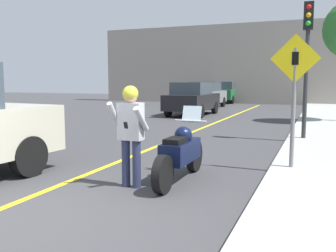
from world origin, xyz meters
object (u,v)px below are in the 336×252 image
(person_biker, at_px, (131,126))
(crossing_sign, at_px, (294,88))
(parked_car_black, at_px, (192,98))
(motorcycle, at_px, (181,153))
(traffic_light, at_px, (307,45))
(parked_car_grey, at_px, (206,95))
(parked_car_green, at_px, (225,92))

(person_biker, height_order, crossing_sign, crossing_sign)
(parked_car_black, bearing_deg, motorcycle, -72.54)
(motorcycle, relative_size, parked_car_black, 0.53)
(traffic_light, relative_size, parked_car_grey, 0.91)
(person_biker, relative_size, traffic_light, 0.44)
(parked_car_grey, xyz_separation_m, parked_car_green, (-0.11, 5.96, 0.00))
(parked_car_black, relative_size, parked_car_grey, 1.00)
(motorcycle, bearing_deg, parked_car_green, 101.56)
(parked_car_black, height_order, parked_car_grey, same)
(crossing_sign, height_order, parked_car_black, crossing_sign)
(motorcycle, xyz_separation_m, traffic_light, (1.83, 5.32, 2.27))
(crossing_sign, bearing_deg, parked_car_grey, 111.71)
(parked_car_grey, bearing_deg, parked_car_black, -80.82)
(crossing_sign, height_order, traffic_light, traffic_light)
(motorcycle, xyz_separation_m, parked_car_black, (-3.83, 12.19, 0.35))
(person_biker, relative_size, parked_car_black, 0.40)
(crossing_sign, xyz_separation_m, parked_car_grey, (-6.48, 16.28, -0.77))
(person_biker, xyz_separation_m, parked_car_green, (-4.19, 24.24, -0.17))
(parked_car_green, bearing_deg, parked_car_grey, -88.94)
(motorcycle, xyz_separation_m, crossing_sign, (1.77, 1.34, 1.13))
(person_biker, height_order, parked_car_black, person_biker)
(person_biker, distance_m, crossing_sign, 3.19)
(traffic_light, xyz_separation_m, parked_car_grey, (-6.55, 12.29, -1.92))
(parked_car_grey, relative_size, parked_car_green, 1.00)
(parked_car_black, relative_size, parked_car_green, 1.00)
(motorcycle, relative_size, parked_car_grey, 0.53)
(person_biker, distance_m, parked_car_black, 13.25)
(parked_car_grey, distance_m, parked_car_green, 5.96)
(traffic_light, bearing_deg, parked_car_green, 110.03)
(traffic_light, bearing_deg, parked_car_black, 129.54)
(parked_car_black, distance_m, parked_car_green, 11.43)
(parked_car_black, xyz_separation_m, parked_car_grey, (-0.88, 5.43, 0.00))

